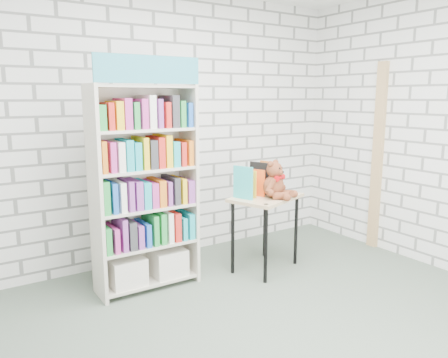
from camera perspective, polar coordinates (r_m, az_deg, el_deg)
ground at (r=3.38m, az=7.04°, el=-20.05°), size 4.50×4.50×0.00m
room_shell at (r=2.91m, az=7.86°, el=11.83°), size 4.52×4.02×2.81m
bookshelf at (r=3.93m, az=-10.34°, el=-1.02°), size 0.91×0.36×2.05m
display_table at (r=4.36m, az=5.47°, el=-3.58°), size 0.83×0.70×0.76m
table_books at (r=4.37m, az=4.26°, el=-0.16°), size 0.53×0.37×0.29m
teddy_bear at (r=4.25m, az=6.78°, el=-0.49°), size 0.35×0.33×0.37m
door_trim at (r=5.23m, az=19.41°, el=2.72°), size 0.05×0.12×2.10m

